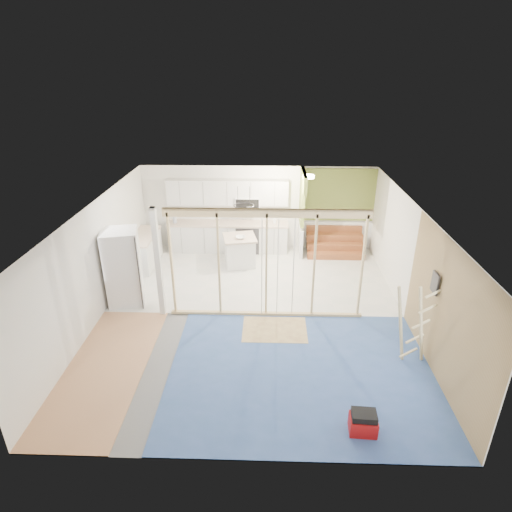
{
  "coord_description": "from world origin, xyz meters",
  "views": [
    {
      "loc": [
        0.35,
        -8.48,
        5.36
      ],
      "look_at": [
        0.05,
        0.6,
        1.24
      ],
      "focal_mm": 30.0,
      "sensor_mm": 36.0,
      "label": 1
    }
  ],
  "objects_px": {
    "island": "(240,251)",
    "toolbox": "(363,423)",
    "ladder": "(413,325)",
    "fridge": "(124,267)"
  },
  "relations": [
    {
      "from": "ladder",
      "to": "fridge",
      "type": "bearing_deg",
      "value": 136.01
    },
    {
      "from": "ladder",
      "to": "toolbox",
      "type": "bearing_deg",
      "value": -149.13
    },
    {
      "from": "toolbox",
      "to": "ladder",
      "type": "distance_m",
      "value": 2.25
    },
    {
      "from": "toolbox",
      "to": "island",
      "type": "bearing_deg",
      "value": 114.48
    },
    {
      "from": "fridge",
      "to": "island",
      "type": "xyz_separation_m",
      "value": [
        2.61,
        2.18,
        -0.5
      ]
    },
    {
      "from": "toolbox",
      "to": "ladder",
      "type": "relative_size",
      "value": 0.26
    },
    {
      "from": "island",
      "to": "toolbox",
      "type": "distance_m",
      "value": 6.54
    },
    {
      "from": "fridge",
      "to": "toolbox",
      "type": "distance_m",
      "value": 6.37
    },
    {
      "from": "island",
      "to": "toolbox",
      "type": "bearing_deg",
      "value": -80.2
    },
    {
      "from": "toolbox",
      "to": "ladder",
      "type": "xyz_separation_m",
      "value": [
        1.21,
        1.77,
        0.68
      ]
    }
  ]
}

